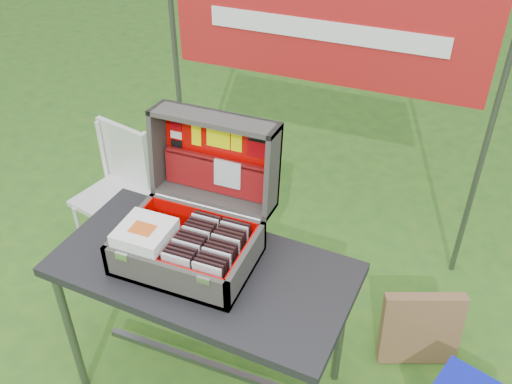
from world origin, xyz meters
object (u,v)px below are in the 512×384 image
at_px(suitcase, 191,203).
at_px(cardboard_box, 421,329).
at_px(chair, 113,200).
at_px(table, 207,328).

relative_size(suitcase, cardboard_box, 1.35).
xyz_separation_m(suitcase, cardboard_box, (0.93, 0.44, -0.80)).
bearing_deg(chair, suitcase, -20.80).
distance_m(table, suitcase, 0.63).
relative_size(table, chair, 1.53).
bearing_deg(table, chair, 148.40).
relative_size(chair, cardboard_box, 1.97).
distance_m(table, cardboard_box, 1.01).
bearing_deg(chair, cardboard_box, 9.67).
distance_m(suitcase, chair, 1.15).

